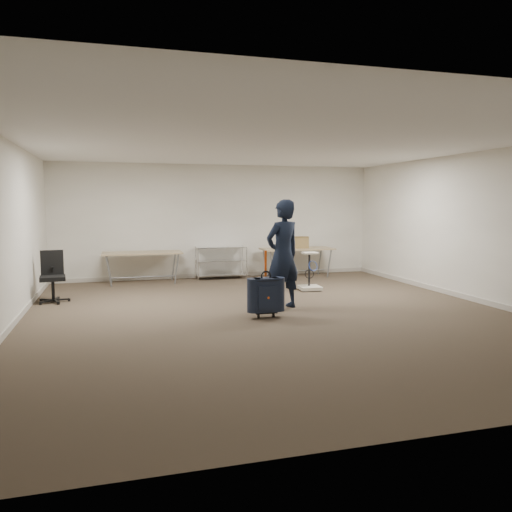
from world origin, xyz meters
name	(u,v)px	position (x,y,z in m)	size (l,w,h in m)	color
ground	(273,315)	(0.00, 0.00, 0.00)	(9.00, 9.00, 0.00)	#403527
room_shell	(251,297)	(0.00, 1.38, 0.05)	(8.00, 9.00, 9.00)	silver
folding_table_left	(142,254)	(-1.90, 3.95, 0.68)	(1.80, 0.75, 0.73)	tan
folding_table_right	(297,250)	(1.90, 3.95, 0.68)	(1.80, 0.75, 0.73)	tan
wire_shelf	(221,261)	(0.00, 4.20, 0.44)	(1.22, 0.47, 0.80)	silver
person	(283,254)	(0.33, 0.46, 0.96)	(0.70, 0.46, 1.92)	black
suitcase	(266,295)	(-0.17, -0.17, 0.37)	(0.40, 0.24, 1.09)	#161932
office_chair	(53,287)	(-3.64, 2.16, 0.29)	(0.58, 0.58, 0.96)	black
equipment_cart	(310,280)	(1.48, 2.04, 0.21)	(0.47, 0.47, 0.82)	beige
cardboard_box	(301,242)	(2.01, 3.97, 0.87)	(0.38, 0.29, 0.29)	#A0854A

